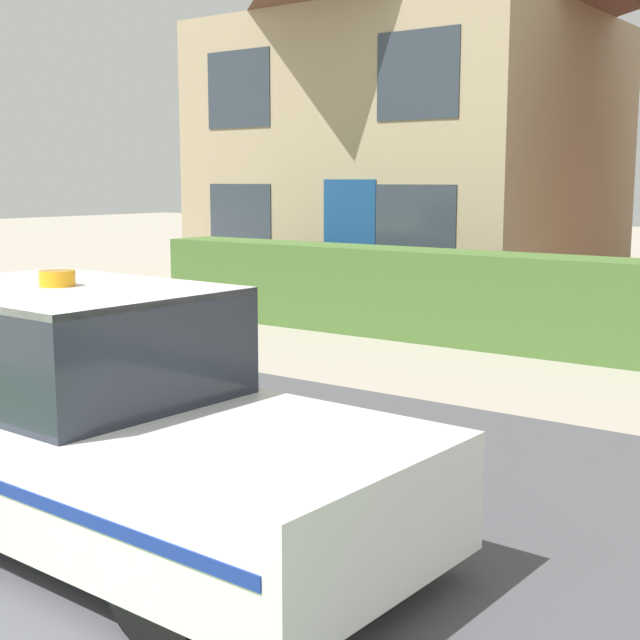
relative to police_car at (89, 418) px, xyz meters
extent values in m
cube|color=#4C4C51|center=(0.66, 1.34, -0.67)|extent=(28.00, 5.11, 0.01)
cube|color=#4C7233|center=(0.11, 6.89, -0.09)|extent=(12.21, 0.86, 1.18)
cylinder|color=black|center=(1.39, -0.74, -0.37)|extent=(0.59, 0.22, 0.59)
cylinder|color=black|center=(1.43, 0.66, -0.37)|extent=(0.59, 0.22, 0.59)
cylinder|color=black|center=(-1.17, 0.74, -0.37)|extent=(0.59, 0.22, 0.59)
cube|color=white|center=(0.11, 0.00, -0.19)|extent=(4.25, 1.73, 0.63)
cube|color=#232833|center=(-0.26, 0.01, 0.45)|extent=(1.99, 1.50, 0.65)
cube|color=white|center=(-0.26, 0.01, 0.75)|extent=(1.99, 1.50, 0.04)
cube|color=navy|center=(0.13, 0.80, -0.14)|extent=(3.99, 0.13, 0.07)
cylinder|color=orange|center=(-0.26, 0.01, 0.82)|extent=(0.22, 0.22, 0.10)
cube|color=tan|center=(-4.50, 11.34, 1.77)|extent=(6.43, 5.82, 4.90)
cube|color=navy|center=(-3.94, 8.42, 0.37)|extent=(1.00, 0.02, 2.10)
cube|color=#333D47|center=(-6.27, 8.42, 0.70)|extent=(1.40, 0.02, 1.30)
cube|color=#333D47|center=(-2.73, 8.42, 0.70)|extent=(1.40, 0.02, 1.30)
cube|color=#333D47|center=(-6.27, 8.42, 2.95)|extent=(1.40, 0.02, 1.30)
cube|color=#333D47|center=(-2.73, 8.42, 2.95)|extent=(1.40, 0.02, 1.30)
camera|label=1|loc=(4.19, -3.33, 1.40)|focal=50.00mm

